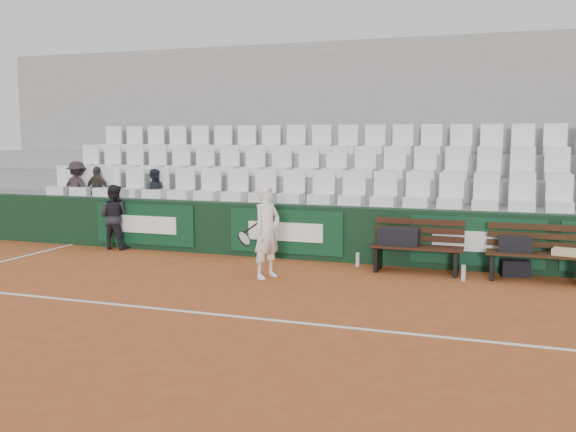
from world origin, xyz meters
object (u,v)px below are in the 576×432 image
(sports_bag_left, at_px, (399,237))
(water_bottle_far, at_px, (463,273))
(sports_bag_right, at_px, (515,244))
(bench_left, at_px, (417,259))
(spectator_b, at_px, (97,170))
(spectator_c, at_px, (153,172))
(ball_kid, at_px, (114,217))
(water_bottle_near, at_px, (358,260))
(bench_right, at_px, (535,267))
(tennis_player, at_px, (267,232))
(spectator_a, at_px, (76,168))
(sports_bag_ground, at_px, (515,268))

(sports_bag_left, distance_m, water_bottle_far, 1.26)
(sports_bag_right, relative_size, water_bottle_far, 1.99)
(bench_left, bearing_deg, sports_bag_left, -179.06)
(water_bottle_far, relative_size, spectator_b, 0.24)
(spectator_c, bearing_deg, ball_kid, 38.73)
(sports_bag_left, bearing_deg, spectator_b, 171.03)
(bench_left, xyz_separation_m, water_bottle_near, (-1.05, 0.16, -0.10))
(bench_right, height_order, sports_bag_right, sports_bag_right)
(tennis_player, bearing_deg, spectator_a, 157.17)
(water_bottle_near, bearing_deg, bench_left, -8.65)
(tennis_player, bearing_deg, bench_left, 28.07)
(water_bottle_far, height_order, spectator_c, spectator_c)
(sports_bag_right, bearing_deg, sports_bag_left, 179.72)
(sports_bag_right, height_order, water_bottle_far, sports_bag_right)
(tennis_player, bearing_deg, sports_bag_ground, 20.78)
(sports_bag_left, relative_size, spectator_b, 0.62)
(sports_bag_ground, distance_m, water_bottle_far, 1.01)
(water_bottle_far, bearing_deg, spectator_a, 170.11)
(bench_right, height_order, spectator_a, spectator_a)
(sports_bag_ground, relative_size, spectator_a, 0.38)
(tennis_player, bearing_deg, water_bottle_near, 48.71)
(bench_left, bearing_deg, ball_kid, 177.30)
(sports_bag_right, relative_size, ball_kid, 0.39)
(water_bottle_near, xyz_separation_m, spectator_a, (-6.52, 0.90, 1.47))
(tennis_player, height_order, spectator_c, spectator_c)
(bench_left, bearing_deg, water_bottle_far, -26.86)
(sports_bag_left, xyz_separation_m, water_bottle_near, (-0.74, 0.16, -0.47))
(bench_right, height_order, water_bottle_far, bench_right)
(sports_bag_ground, xyz_separation_m, spectator_c, (-7.20, 0.81, 1.39))
(bench_left, relative_size, spectator_c, 1.43)
(ball_kid, height_order, spectator_b, spectator_b)
(spectator_a, bearing_deg, water_bottle_far, 175.95)
(bench_right, bearing_deg, spectator_c, 171.68)
(sports_bag_right, xyz_separation_m, sports_bag_ground, (0.01, 0.26, -0.43))
(bench_left, distance_m, spectator_b, 7.24)
(spectator_b, bearing_deg, sports_bag_right, 176.80)
(spectator_c, bearing_deg, spectator_b, -19.74)
(sports_bag_left, distance_m, sports_bag_right, 1.86)
(ball_kid, bearing_deg, sports_bag_left, 175.70)
(water_bottle_near, distance_m, spectator_b, 6.22)
(bench_left, distance_m, tennis_player, 2.58)
(bench_left, relative_size, sports_bag_ground, 3.37)
(bench_right, xyz_separation_m, ball_kid, (-7.98, 0.33, 0.43))
(bench_right, bearing_deg, tennis_player, -164.29)
(sports_bag_right, distance_m, spectator_c, 7.34)
(ball_kid, bearing_deg, bench_left, 175.89)
(sports_bag_ground, height_order, tennis_player, tennis_player)
(sports_bag_ground, distance_m, spectator_c, 7.38)
(water_bottle_far, bearing_deg, spectator_c, 167.23)
(water_bottle_far, relative_size, spectator_c, 0.24)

